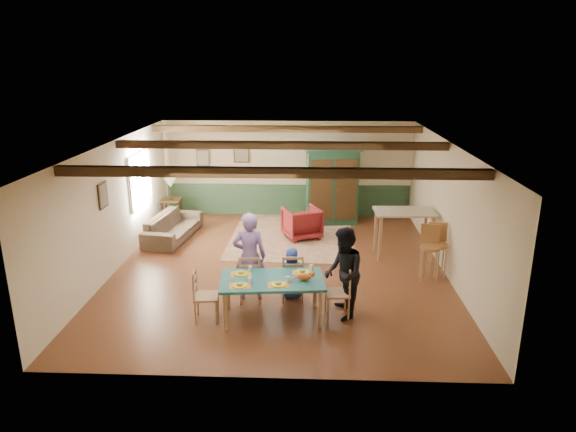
{
  "coord_description": "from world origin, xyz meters",
  "views": [
    {
      "loc": [
        0.6,
        -10.27,
        4.34
      ],
      "look_at": [
        0.17,
        0.11,
        1.15
      ],
      "focal_mm": 32.0,
      "sensor_mm": 36.0,
      "label": 1
    }
  ],
  "objects_px": {
    "dining_chair_end_right": "(337,292)",
    "person_child": "(292,273)",
    "dining_table": "(272,299)",
    "cat": "(304,276)",
    "armoire": "(332,186)",
    "person_woman": "(344,274)",
    "person_man": "(250,257)",
    "table_lamp": "(171,189)",
    "armchair": "(302,223)",
    "bar_stool_left": "(430,254)",
    "dining_chair_far_left": "(250,277)",
    "counter_table": "(403,234)",
    "dining_chair_far_right": "(292,276)",
    "dining_chair_end_left": "(206,295)",
    "end_table": "(172,210)",
    "bar_stool_right": "(437,251)",
    "sofa": "(173,227)"
  },
  "relations": [
    {
      "from": "dining_chair_end_right",
      "to": "person_child",
      "type": "xyz_separation_m",
      "value": [
        -0.81,
        0.71,
        0.03
      ]
    },
    {
      "from": "dining_table",
      "to": "cat",
      "type": "bearing_deg",
      "value": -4.65
    },
    {
      "from": "dining_table",
      "to": "armoire",
      "type": "bearing_deg",
      "value": 77.24
    },
    {
      "from": "dining_table",
      "to": "person_woman",
      "type": "distance_m",
      "value": 1.31
    },
    {
      "from": "person_woman",
      "to": "armoire",
      "type": "distance_m",
      "value": 5.35
    },
    {
      "from": "dining_table",
      "to": "person_woman",
      "type": "height_order",
      "value": "person_woman"
    },
    {
      "from": "person_man",
      "to": "cat",
      "type": "xyz_separation_m",
      "value": [
        1.02,
        -0.79,
        -0.02
      ]
    },
    {
      "from": "person_woman",
      "to": "table_lamp",
      "type": "xyz_separation_m",
      "value": [
        -4.39,
        5.32,
        0.12
      ]
    },
    {
      "from": "dining_chair_end_right",
      "to": "armchair",
      "type": "distance_m",
      "value": 4.19
    },
    {
      "from": "person_woman",
      "to": "dining_chair_end_right",
      "type": "bearing_deg",
      "value": -90.0
    },
    {
      "from": "table_lamp",
      "to": "bar_stool_left",
      "type": "bearing_deg",
      "value": -30.75
    },
    {
      "from": "dining_chair_far_left",
      "to": "person_child",
      "type": "bearing_deg",
      "value": -174.29
    },
    {
      "from": "counter_table",
      "to": "person_child",
      "type": "bearing_deg",
      "value": -137.89
    },
    {
      "from": "dining_chair_far_right",
      "to": "counter_table",
      "type": "relative_size",
      "value": 0.71
    },
    {
      "from": "dining_chair_end_left",
      "to": "end_table",
      "type": "bearing_deg",
      "value": 14.59
    },
    {
      "from": "person_woman",
      "to": "table_lamp",
      "type": "bearing_deg",
      "value": -146.09
    },
    {
      "from": "dining_chair_far_right",
      "to": "bar_stool_right",
      "type": "relative_size",
      "value": 0.82
    },
    {
      "from": "person_man",
      "to": "person_child",
      "type": "distance_m",
      "value": 0.86
    },
    {
      "from": "dining_chair_end_right",
      "to": "counter_table",
      "type": "bearing_deg",
      "value": 145.12
    },
    {
      "from": "dining_chair_end_left",
      "to": "bar_stool_right",
      "type": "distance_m",
      "value": 4.81
    },
    {
      "from": "cat",
      "to": "table_lamp",
      "type": "xyz_separation_m",
      "value": [
        -3.72,
        5.48,
        0.11
      ]
    },
    {
      "from": "dining_chair_far_left",
      "to": "armoire",
      "type": "bearing_deg",
      "value": -115.14
    },
    {
      "from": "dining_chair_far_left",
      "to": "dining_chair_end_left",
      "type": "height_order",
      "value": "same"
    },
    {
      "from": "dining_chair_far_left",
      "to": "counter_table",
      "type": "bearing_deg",
      "value": -149.35
    },
    {
      "from": "armchair",
      "to": "dining_table",
      "type": "bearing_deg",
      "value": 61.01
    },
    {
      "from": "person_man",
      "to": "end_table",
      "type": "distance_m",
      "value": 5.44
    },
    {
      "from": "dining_chair_end_left",
      "to": "end_table",
      "type": "height_order",
      "value": "dining_chair_end_left"
    },
    {
      "from": "dining_chair_far_right",
      "to": "dining_chair_end_left",
      "type": "height_order",
      "value": "same"
    },
    {
      "from": "dining_chair_end_left",
      "to": "end_table",
      "type": "relative_size",
      "value": 1.46
    },
    {
      "from": "cat",
      "to": "armchair",
      "type": "relative_size",
      "value": 0.41
    },
    {
      "from": "dining_chair_end_left",
      "to": "person_child",
      "type": "height_order",
      "value": "person_child"
    },
    {
      "from": "dining_table",
      "to": "dining_chair_end_right",
      "type": "bearing_deg",
      "value": 5.66
    },
    {
      "from": "end_table",
      "to": "sofa",
      "type": "bearing_deg",
      "value": -74.56
    },
    {
      "from": "dining_chair_end_left",
      "to": "sofa",
      "type": "distance_m",
      "value": 4.49
    },
    {
      "from": "table_lamp",
      "to": "counter_table",
      "type": "bearing_deg",
      "value": -22.12
    },
    {
      "from": "person_child",
      "to": "person_man",
      "type": "bearing_deg",
      "value": 0.0
    },
    {
      "from": "dining_chair_end_right",
      "to": "end_table",
      "type": "xyz_separation_m",
      "value": [
        -4.3,
        5.33,
        -0.15
      ]
    },
    {
      "from": "armchair",
      "to": "cat",
      "type": "bearing_deg",
      "value": 68.36
    },
    {
      "from": "person_man",
      "to": "dining_chair_far_right",
      "type": "bearing_deg",
      "value": 174.29
    },
    {
      "from": "bar_stool_left",
      "to": "dining_chair_far_right",
      "type": "bearing_deg",
      "value": -153.78
    },
    {
      "from": "table_lamp",
      "to": "person_woman",
      "type": "bearing_deg",
      "value": -50.43
    },
    {
      "from": "dining_chair_end_right",
      "to": "armchair",
      "type": "relative_size",
      "value": 1.08
    },
    {
      "from": "dining_chair_far_right",
      "to": "end_table",
      "type": "bearing_deg",
      "value": -59.01
    },
    {
      "from": "person_man",
      "to": "sofa",
      "type": "distance_m",
      "value": 4.08
    },
    {
      "from": "armchair",
      "to": "end_table",
      "type": "xyz_separation_m",
      "value": [
        -3.61,
        1.19,
        -0.07
      ]
    },
    {
      "from": "person_man",
      "to": "counter_table",
      "type": "bearing_deg",
      "value": -150.34
    },
    {
      "from": "armoire",
      "to": "person_child",
      "type": "bearing_deg",
      "value": -107.86
    },
    {
      "from": "table_lamp",
      "to": "bar_stool_left",
      "type": "relative_size",
      "value": 0.51
    },
    {
      "from": "dining_chair_far_right",
      "to": "person_woman",
      "type": "height_order",
      "value": "person_woman"
    },
    {
      "from": "table_lamp",
      "to": "dining_chair_far_right",
      "type": "bearing_deg",
      "value": -53.36
    }
  ]
}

